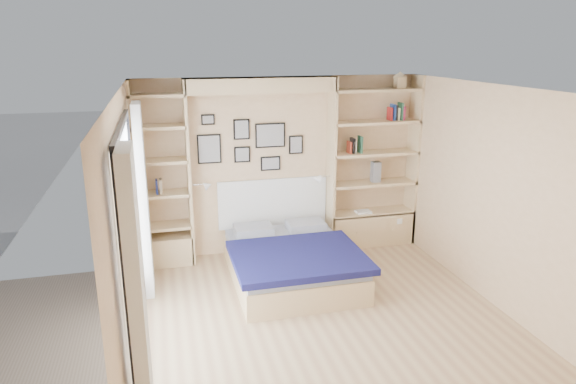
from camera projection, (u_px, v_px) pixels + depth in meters
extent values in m
plane|color=tan|center=(329.00, 324.00, 5.56)|extent=(4.50, 4.50, 0.00)
plane|color=beige|center=(280.00, 166.00, 7.30)|extent=(4.00, 0.00, 4.00)
plane|color=beige|center=(454.00, 331.00, 3.12)|extent=(4.00, 0.00, 4.00)
plane|color=beige|center=(127.00, 233.00, 4.73)|extent=(0.00, 4.50, 4.50)
plane|color=beige|center=(503.00, 201.00, 5.68)|extent=(0.00, 4.50, 4.50)
plane|color=white|center=(335.00, 91.00, 4.86)|extent=(4.50, 4.50, 0.00)
cube|color=beige|center=(189.00, 174.00, 6.83)|extent=(0.04, 0.35, 2.50)
cube|color=beige|center=(331.00, 166.00, 7.30)|extent=(0.04, 0.35, 2.50)
cube|color=beige|center=(261.00, 85.00, 6.74)|extent=(2.00, 0.35, 0.20)
cube|color=beige|center=(413.00, 161.00, 7.61)|extent=(0.04, 0.35, 2.50)
cube|color=beige|center=(136.00, 178.00, 6.67)|extent=(0.04, 0.35, 2.50)
cube|color=beige|center=(370.00, 228.00, 7.74)|extent=(1.30, 0.35, 0.50)
cube|color=beige|center=(167.00, 250.00, 7.04)|extent=(0.70, 0.35, 0.40)
cube|color=black|center=(121.00, 127.00, 4.47)|extent=(0.04, 2.08, 0.06)
cube|color=black|center=(141.00, 348.00, 5.08)|extent=(0.04, 2.08, 0.06)
cube|color=black|center=(127.00, 298.00, 3.83)|extent=(0.04, 0.06, 2.20)
cube|color=black|center=(135.00, 214.00, 5.73)|extent=(0.04, 0.06, 2.20)
cube|color=silver|center=(130.00, 246.00, 4.77)|extent=(0.01, 2.00, 2.20)
cube|color=white|center=(138.00, 309.00, 3.58)|extent=(0.10, 0.45, 2.30)
cube|color=white|center=(143.00, 201.00, 6.00)|extent=(0.10, 0.45, 2.30)
cube|color=beige|center=(371.00, 212.00, 7.67)|extent=(1.30, 0.35, 0.04)
cube|color=beige|center=(372.00, 183.00, 7.54)|extent=(1.30, 0.35, 0.04)
cube|color=beige|center=(374.00, 153.00, 7.42)|extent=(1.30, 0.35, 0.04)
cube|color=beige|center=(375.00, 122.00, 7.29)|extent=(1.30, 0.35, 0.04)
cube|color=beige|center=(377.00, 90.00, 7.17)|extent=(1.30, 0.35, 0.04)
cube|color=beige|center=(165.00, 226.00, 6.94)|extent=(0.70, 0.35, 0.04)
cube|color=beige|center=(163.00, 194.00, 6.82)|extent=(0.70, 0.35, 0.04)
cube|color=beige|center=(161.00, 161.00, 6.69)|extent=(0.70, 0.35, 0.04)
cube|color=beige|center=(158.00, 127.00, 6.56)|extent=(0.70, 0.35, 0.04)
cube|color=beige|center=(156.00, 95.00, 6.45)|extent=(0.70, 0.35, 0.04)
cube|color=beige|center=(291.00, 268.00, 6.57)|extent=(1.48, 1.86, 0.32)
cube|color=#9A9EA8|center=(291.00, 253.00, 6.51)|extent=(1.44, 1.82, 0.10)
cube|color=#131446|center=(298.00, 257.00, 6.20)|extent=(1.58, 1.30, 0.08)
cube|color=#9A9EA8|center=(253.00, 230.00, 6.97)|extent=(0.51, 0.37, 0.12)
cube|color=#9A9EA8|center=(306.00, 225.00, 7.15)|extent=(0.51, 0.37, 0.12)
cube|color=white|center=(273.00, 203.00, 7.39)|extent=(1.58, 0.04, 0.70)
cube|color=black|center=(209.00, 149.00, 6.96)|extent=(0.32, 0.02, 0.40)
cube|color=gray|center=(209.00, 149.00, 6.95)|extent=(0.28, 0.01, 0.36)
cube|color=black|center=(242.00, 129.00, 6.99)|extent=(0.22, 0.02, 0.28)
cube|color=gray|center=(242.00, 129.00, 6.98)|extent=(0.18, 0.01, 0.24)
cube|color=black|center=(242.00, 154.00, 7.09)|extent=(0.22, 0.02, 0.22)
cube|color=gray|center=(242.00, 155.00, 7.08)|extent=(0.18, 0.01, 0.18)
cube|color=black|center=(270.00, 135.00, 7.12)|extent=(0.42, 0.02, 0.34)
cube|color=gray|center=(270.00, 135.00, 7.11)|extent=(0.38, 0.01, 0.30)
cube|color=black|center=(271.00, 163.00, 7.23)|extent=(0.28, 0.02, 0.20)
cube|color=gray|center=(271.00, 164.00, 7.22)|extent=(0.24, 0.01, 0.16)
cube|color=black|center=(296.00, 145.00, 7.25)|extent=(0.20, 0.02, 0.26)
cube|color=gray|center=(296.00, 145.00, 7.24)|extent=(0.16, 0.01, 0.22)
cube|color=black|center=(208.00, 120.00, 6.84)|extent=(0.18, 0.02, 0.14)
cube|color=gray|center=(208.00, 120.00, 6.83)|extent=(0.14, 0.01, 0.10)
cylinder|color=silver|center=(200.00, 185.00, 6.83)|extent=(0.20, 0.02, 0.02)
cone|color=white|center=(208.00, 185.00, 6.86)|extent=(0.13, 0.12, 0.15)
cylinder|color=silver|center=(323.00, 176.00, 7.24)|extent=(0.20, 0.02, 0.02)
cone|color=white|center=(316.00, 178.00, 7.22)|extent=(0.13, 0.12, 0.15)
cube|color=#B03B26|center=(349.00, 147.00, 7.29)|extent=(0.02, 0.15, 0.17)
cube|color=black|center=(353.00, 146.00, 7.30)|extent=(0.03, 0.15, 0.22)
cube|color=#BFB28C|center=(354.00, 147.00, 7.31)|extent=(0.04, 0.15, 0.18)
cube|color=#26593F|center=(360.00, 144.00, 7.32)|extent=(0.03, 0.15, 0.24)
cube|color=#A51E1E|center=(390.00, 114.00, 7.31)|extent=(0.02, 0.15, 0.18)
cube|color=navy|center=(393.00, 112.00, 7.31)|extent=(0.03, 0.15, 0.23)
cube|color=black|center=(395.00, 112.00, 7.32)|extent=(0.03, 0.15, 0.22)
cube|color=beige|center=(397.00, 114.00, 7.33)|extent=(0.04, 0.15, 0.17)
cube|color=#26593F|center=(400.00, 111.00, 7.34)|extent=(0.03, 0.15, 0.25)
cube|color=#AD2347|center=(402.00, 113.00, 7.35)|extent=(0.03, 0.15, 0.20)
cube|color=navy|center=(157.00, 187.00, 6.76)|extent=(0.02, 0.15, 0.18)
cube|color=tan|center=(161.00, 186.00, 6.77)|extent=(0.03, 0.15, 0.19)
cube|color=beige|center=(400.00, 83.00, 7.21)|extent=(0.13, 0.13, 0.15)
cone|color=beige|center=(400.00, 74.00, 7.18)|extent=(0.20, 0.20, 0.08)
cube|color=slate|center=(376.00, 172.00, 7.50)|extent=(0.12, 0.12, 0.30)
cube|color=white|center=(363.00, 212.00, 7.57)|extent=(0.22, 0.16, 0.03)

